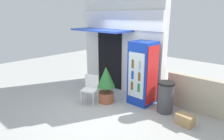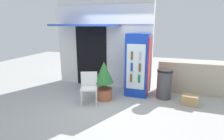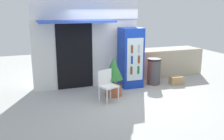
{
  "view_description": "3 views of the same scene",
  "coord_description": "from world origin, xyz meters",
  "px_view_note": "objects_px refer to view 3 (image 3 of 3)",
  "views": [
    {
      "loc": [
        3.84,
        -3.88,
        2.65
      ],
      "look_at": [
        -0.01,
        0.35,
        1.06
      ],
      "focal_mm": 31.97,
      "sensor_mm": 36.0,
      "label": 1
    },
    {
      "loc": [
        1.57,
        -4.44,
        2.16
      ],
      "look_at": [
        -0.02,
        0.52,
        0.85
      ],
      "focal_mm": 28.95,
      "sensor_mm": 36.0,
      "label": 2
    },
    {
      "loc": [
        -2.62,
        -6.39,
        2.55
      ],
      "look_at": [
        -0.23,
        0.27,
        0.78
      ],
      "focal_mm": 40.72,
      "sensor_mm": 36.0,
      "label": 3
    }
  ],
  "objects_px": {
    "plastic_chair": "(107,83)",
    "cardboard_box": "(176,80)",
    "drink_cooler": "(131,58)",
    "potted_plant_near_shop": "(113,75)",
    "trash_bin": "(154,71)"
  },
  "relations": [
    {
      "from": "plastic_chair",
      "to": "potted_plant_near_shop",
      "type": "relative_size",
      "value": 0.77
    },
    {
      "from": "trash_bin",
      "to": "potted_plant_near_shop",
      "type": "bearing_deg",
      "value": -159.22
    },
    {
      "from": "drink_cooler",
      "to": "cardboard_box",
      "type": "relative_size",
      "value": 4.63
    },
    {
      "from": "drink_cooler",
      "to": "trash_bin",
      "type": "xyz_separation_m",
      "value": [
        0.82,
        -0.06,
        -0.51
      ]
    },
    {
      "from": "drink_cooler",
      "to": "plastic_chair",
      "type": "relative_size",
      "value": 2.18
    },
    {
      "from": "drink_cooler",
      "to": "cardboard_box",
      "type": "bearing_deg",
      "value": -12.75
    },
    {
      "from": "drink_cooler",
      "to": "potted_plant_near_shop",
      "type": "xyz_separation_m",
      "value": [
        -0.86,
        -0.7,
        -0.32
      ]
    },
    {
      "from": "plastic_chair",
      "to": "potted_plant_near_shop",
      "type": "distance_m",
      "value": 0.49
    },
    {
      "from": "potted_plant_near_shop",
      "to": "trash_bin",
      "type": "distance_m",
      "value": 1.81
    },
    {
      "from": "trash_bin",
      "to": "cardboard_box",
      "type": "xyz_separation_m",
      "value": [
        0.71,
        -0.29,
        -0.31
      ]
    },
    {
      "from": "plastic_chair",
      "to": "cardboard_box",
      "type": "height_order",
      "value": "plastic_chair"
    },
    {
      "from": "trash_bin",
      "to": "cardboard_box",
      "type": "height_order",
      "value": "trash_bin"
    },
    {
      "from": "drink_cooler",
      "to": "trash_bin",
      "type": "relative_size",
      "value": 2.17
    },
    {
      "from": "potted_plant_near_shop",
      "to": "trash_bin",
      "type": "xyz_separation_m",
      "value": [
        1.68,
        0.64,
        -0.2
      ]
    },
    {
      "from": "drink_cooler",
      "to": "trash_bin",
      "type": "distance_m",
      "value": 0.97
    }
  ]
}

